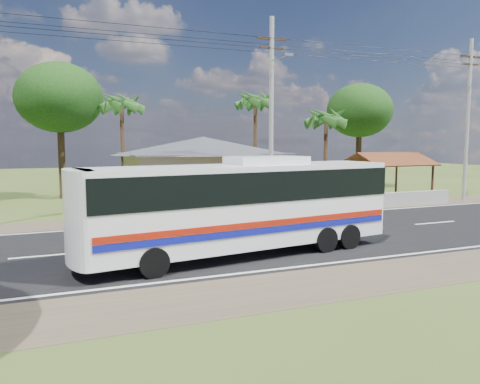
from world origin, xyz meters
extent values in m
plane|color=#364D1B|center=(0.00, 0.00, 0.00)|extent=(120.00, 120.00, 0.00)
cube|color=black|center=(0.00, 0.00, 0.01)|extent=(120.00, 10.00, 0.02)
cube|color=brown|center=(0.00, 6.50, 0.01)|extent=(120.00, 3.00, 0.01)
cube|color=brown|center=(0.00, -6.50, 0.01)|extent=(120.00, 3.00, 0.01)
cube|color=silver|center=(0.00, 4.70, 0.03)|extent=(120.00, 0.15, 0.01)
cube|color=silver|center=(0.00, -4.70, 0.03)|extent=(120.00, 0.15, 0.01)
cube|color=silver|center=(0.00, 0.00, 0.03)|extent=(120.00, 0.15, 0.01)
cube|color=tan|center=(1.00, 13.00, 1.60)|extent=(10.00, 8.00, 3.20)
cube|color=#4C4F54|center=(1.00, 13.00, 3.25)|extent=(10.60, 8.60, 0.10)
pyramid|color=#4C4F54|center=(1.00, 13.00, 4.40)|extent=(12.40, 10.00, 1.20)
cube|color=black|center=(-2.00, 8.98, 1.70)|extent=(1.20, 0.08, 1.20)
cube|color=black|center=(1.00, 8.98, 1.70)|extent=(1.20, 0.08, 1.20)
cube|color=black|center=(4.00, 8.98, 1.70)|extent=(1.20, 0.08, 1.20)
cylinder|color=#3D2416|center=(10.70, 6.70, 1.30)|extent=(0.16, 0.16, 2.60)
cylinder|color=#3D2416|center=(10.70, 10.30, 1.30)|extent=(0.16, 0.16, 2.60)
cylinder|color=#3D2416|center=(15.30, 6.70, 1.30)|extent=(0.16, 0.16, 2.60)
cylinder|color=#3D2416|center=(15.30, 10.30, 1.30)|extent=(0.16, 0.16, 2.60)
cube|color=brown|center=(13.00, 7.40, 2.90)|extent=(5.20, 2.28, 0.90)
cube|color=brown|center=(13.00, 9.60, 2.90)|extent=(5.20, 2.28, 0.90)
cube|color=#3D2416|center=(13.00, 8.50, 3.25)|extent=(5.20, 0.12, 0.12)
cube|color=#9E9E99|center=(12.00, 5.60, 0.45)|extent=(7.00, 0.30, 0.90)
cylinder|color=#9E9E99|center=(3.00, 6.50, 5.50)|extent=(0.26, 0.26, 11.00)
cube|color=#3D2416|center=(3.00, 6.50, 9.80)|extent=(1.80, 0.12, 0.12)
cube|color=#3D2416|center=(3.00, 6.50, 9.30)|extent=(1.40, 0.10, 0.10)
cylinder|color=#9E9E99|center=(18.00, 6.50, 5.50)|extent=(0.26, 0.26, 11.00)
cube|color=#3D2416|center=(18.00, 6.50, 9.80)|extent=(1.80, 0.12, 0.12)
cube|color=#3D2416|center=(18.00, 6.50, 9.30)|extent=(1.40, 0.10, 0.10)
cylinder|color=gray|center=(3.00, 5.50, 8.60)|extent=(0.08, 2.00, 0.08)
cube|color=gray|center=(3.00, 4.50, 8.60)|extent=(0.50, 0.18, 0.12)
cylinder|color=black|center=(-5.00, 6.50, 9.60)|extent=(16.00, 0.02, 0.02)
cylinder|color=black|center=(10.50, 6.50, 9.60)|extent=(15.00, 0.02, 0.02)
cylinder|color=#47301E|center=(9.50, 11.00, 3.00)|extent=(0.28, 0.28, 6.00)
cylinder|color=#47301E|center=(6.00, 15.50, 3.75)|extent=(0.28, 0.28, 7.50)
cylinder|color=#47301E|center=(-4.00, 16.00, 3.50)|extent=(0.28, 0.28, 7.00)
cylinder|color=#47301E|center=(-8.00, 18.00, 2.97)|extent=(0.50, 0.50, 5.95)
ellipsoid|color=black|center=(-8.00, 18.00, 7.15)|extent=(6.00, 6.00, 4.92)
cylinder|color=#47301E|center=(16.00, 16.00, 2.80)|extent=(0.50, 0.50, 5.60)
ellipsoid|color=black|center=(16.00, 16.00, 6.72)|extent=(5.60, 5.60, 4.59)
cube|color=white|center=(-2.40, -2.52, 1.84)|extent=(11.55, 3.85, 2.83)
cube|color=black|center=(-2.40, -2.52, 2.55)|extent=(11.60, 3.92, 1.04)
cube|color=black|center=(-8.02, -3.27, 2.22)|extent=(0.40, 2.17, 1.70)
cube|color=#991709|center=(-2.24, -3.71, 1.32)|extent=(11.05, 1.53, 0.21)
cube|color=#0C118A|center=(-2.24, -3.71, 1.09)|extent=(11.05, 1.53, 0.21)
cube|color=white|center=(-1.47, -2.39, 3.40)|extent=(3.01, 1.88, 0.28)
cylinder|color=black|center=(-6.00, -4.10, 0.47)|extent=(0.98, 0.45, 0.94)
cylinder|color=black|center=(-6.29, -1.95, 0.47)|extent=(0.98, 0.45, 0.94)
cylinder|color=black|center=(0.55, -3.22, 0.47)|extent=(0.98, 0.45, 0.94)
cylinder|color=black|center=(0.26, -1.06, 0.47)|extent=(0.98, 0.45, 0.94)
cylinder|color=black|center=(1.67, -3.06, 0.47)|extent=(0.98, 0.45, 0.94)
cylinder|color=black|center=(1.38, -0.91, 0.47)|extent=(0.98, 0.45, 0.94)
imported|color=black|center=(5.66, 6.73, 0.45)|extent=(1.81, 1.01, 0.90)
imported|color=navy|center=(7.49, 6.25, 0.87)|extent=(0.65, 0.44, 1.73)
camera|label=1|loc=(-8.73, -17.75, 4.08)|focal=35.00mm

